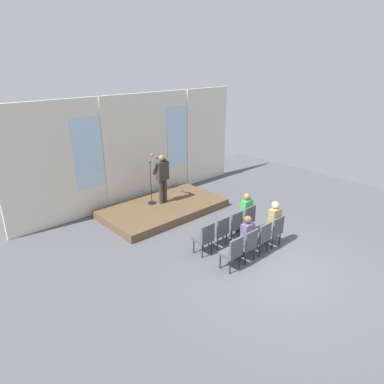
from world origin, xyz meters
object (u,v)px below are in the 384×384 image
at_px(chair_r0_c2, 234,224).
at_px(chair_r1_c0, 233,251).
at_px(chair_r0_c1, 220,230).
at_px(chair_r1_c3, 274,229).
at_px(mic_stand, 151,194).
at_px(audience_r1_c3, 273,221).
at_px(chair_r0_c0, 205,237).
at_px(chair_r1_c1, 248,243).
at_px(chair_r0_c3, 247,218).
at_px(speaker, 162,175).
at_px(chair_r1_c2, 262,236).
at_px(audience_r0_c3, 245,211).
at_px(audience_r1_c1, 246,236).

relative_size(chair_r0_c2, chair_r1_c0, 1.00).
relative_size(chair_r0_c1, chair_r1_c3, 1.00).
relative_size(mic_stand, audience_r1_c3, 1.13).
bearing_deg(chair_r0_c0, chair_r1_c1, -59.49).
distance_m(chair_r0_c0, chair_r1_c0, 1.01).
relative_size(chair_r1_c0, chair_r1_c3, 1.00).
bearing_deg(chair_r0_c3, chair_r0_c0, 180.00).
relative_size(speaker, chair_r1_c1, 1.85).
bearing_deg(chair_r1_c1, chair_r1_c3, 0.00).
bearing_deg(chair_r0_c1, chair_r1_c2, -59.49).
xyz_separation_m(chair_r0_c1, audience_r0_c3, (1.19, 0.08, 0.20)).
distance_m(chair_r0_c0, chair_r1_c1, 1.17).
relative_size(chair_r1_c0, chair_r1_c2, 1.00).
bearing_deg(chair_r1_c3, chair_r0_c0, 150.51).
bearing_deg(chair_r0_c2, chair_r1_c2, -90.00).
relative_size(chair_r1_c0, chair_r1_c1, 1.00).
distance_m(chair_r0_c1, chair_r0_c2, 0.59).
bearing_deg(audience_r0_c3, chair_r1_c3, -90.00).
xyz_separation_m(audience_r1_c1, chair_r1_c2, (0.59, -0.08, -0.20)).
xyz_separation_m(chair_r0_c0, chair_r1_c1, (0.59, -1.01, 0.00)).
xyz_separation_m(chair_r0_c1, chair_r1_c0, (-0.59, -1.01, 0.00)).
distance_m(speaker, chair_r1_c3, 4.33).
xyz_separation_m(chair_r0_c1, chair_r1_c1, (0.00, -1.01, 0.00)).
relative_size(chair_r0_c3, chair_r1_c0, 1.00).
bearing_deg(chair_r1_c3, chair_r1_c1, 180.00).
bearing_deg(mic_stand, speaker, -28.42).
xyz_separation_m(chair_r1_c0, audience_r1_c1, (0.59, 0.08, 0.20)).
xyz_separation_m(chair_r0_c2, chair_r1_c3, (0.59, -1.01, 0.00)).
xyz_separation_m(audience_r1_c1, chair_r1_c3, (1.19, -0.08, -0.20)).
relative_size(chair_r0_c3, chair_r1_c3, 1.00).
relative_size(audience_r0_c3, chair_r1_c3, 1.41).
relative_size(speaker, chair_r0_c2, 1.85).
height_order(speaker, audience_r1_c3, speaker).
bearing_deg(audience_r1_c3, chair_r1_c3, -90.00).
height_order(chair_r0_c3, audience_r0_c3, audience_r0_c3).
height_order(speaker, mic_stand, speaker).
relative_size(audience_r0_c3, audience_r1_c1, 1.01).
bearing_deg(chair_r0_c0, chair_r1_c0, -90.00).
xyz_separation_m(chair_r0_c3, audience_r1_c1, (-1.19, -0.92, 0.20)).
bearing_deg(speaker, chair_r0_c0, -107.79).
bearing_deg(chair_r1_c3, speaker, 100.18).
bearing_deg(chair_r0_c1, chair_r0_c0, 180.00).
xyz_separation_m(audience_r0_c3, chair_r1_c1, (-1.19, -1.09, -0.20)).
relative_size(chair_r0_c0, chair_r0_c2, 1.00).
height_order(chair_r0_c0, chair_r1_c1, same).
bearing_deg(chair_r1_c1, mic_stand, 88.93).
bearing_deg(chair_r1_c0, chair_r0_c3, 29.49).
distance_m(chair_r0_c1, chair_r1_c2, 1.17).
height_order(mic_stand, chair_r1_c1, mic_stand).
bearing_deg(chair_r0_c3, chair_r1_c2, -120.51).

